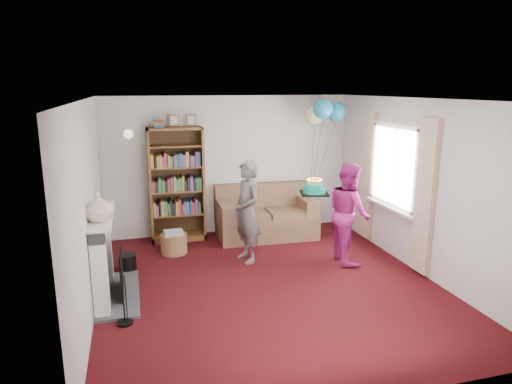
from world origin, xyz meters
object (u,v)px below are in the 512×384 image
object	(u,v)px
bookcase	(176,185)
person_magenta	(349,212)
sofa	(265,217)
person_striped	(247,212)
birthday_cake	(314,189)

from	to	relation	value
bookcase	person_magenta	size ratio (longest dim) A/B	1.41
sofa	person_striped	size ratio (longest dim) A/B	1.10
bookcase	sofa	size ratio (longest dim) A/B	1.26
person_striped	person_magenta	xyz separation A→B (m)	(1.50, -0.41, -0.01)
person_striped	person_magenta	size ratio (longest dim) A/B	1.02
sofa	birthday_cake	xyz separation A→B (m)	(0.28, -1.60, 0.85)
birthday_cake	person_striped	bearing A→B (deg)	151.63
person_striped	bookcase	bearing A→B (deg)	-158.24
person_magenta	birthday_cake	bearing A→B (deg)	100.37
bookcase	birthday_cake	world-z (taller)	bookcase
bookcase	person_magenta	xyz separation A→B (m)	(2.43, -1.75, -0.20)
bookcase	person_striped	xyz separation A→B (m)	(0.93, -1.35, -0.18)
person_striped	birthday_cake	size ratio (longest dim) A/B	3.98
sofa	person_magenta	bearing A→B (deg)	-58.01
sofa	birthday_cake	bearing A→B (deg)	-78.36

